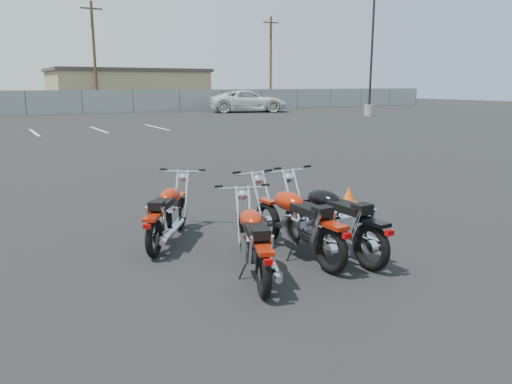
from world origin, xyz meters
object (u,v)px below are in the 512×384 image
white_van (248,95)px  motorcycle_second_black (333,220)px  motorcycle_rear_red (297,222)px  motorcycle_front_red (168,214)px  motorcycle_third_red (254,241)px

white_van → motorcycle_second_black: bearing=172.4°
motorcycle_second_black → white_van: size_ratio=0.29×
motorcycle_rear_red → motorcycle_front_red: bearing=132.5°
motorcycle_front_red → motorcycle_rear_red: bearing=-47.5°
motorcycle_third_red → white_van: bearing=61.7°
motorcycle_rear_red → white_van: white_van is taller
motorcycle_rear_red → white_van: size_ratio=0.29×
white_van → motorcycle_front_red: bearing=168.7°
motorcycle_rear_red → motorcycle_second_black: bearing=-18.5°
motorcycle_second_black → motorcycle_rear_red: bearing=161.5°
motorcycle_third_red → motorcycle_rear_red: bearing=21.6°
motorcycle_second_black → motorcycle_rear_red: size_ratio=1.02×
motorcycle_front_red → motorcycle_second_black: 2.34m
motorcycle_front_red → motorcycle_third_red: size_ratio=0.92×
motorcycle_front_red → white_van: bearing=59.7°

